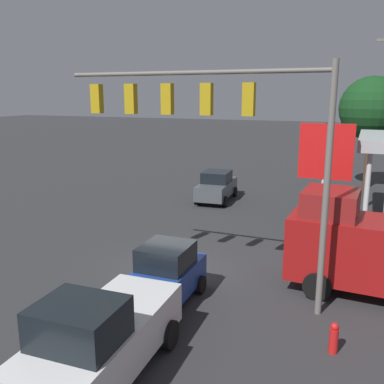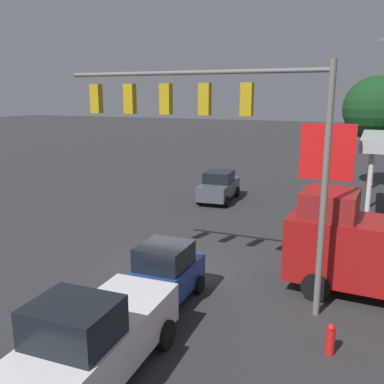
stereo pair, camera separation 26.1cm
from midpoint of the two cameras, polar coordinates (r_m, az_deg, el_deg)
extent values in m
plane|color=#2D2D30|center=(17.15, -3.02, -10.45)|extent=(200.00, 200.00, 0.00)
cylinder|color=slate|center=(13.29, 16.91, -0.32)|extent=(0.20, 0.20, 7.76)
cylinder|color=slate|center=(14.07, -0.87, 15.62)|extent=(8.81, 0.14, 0.14)
cube|color=#B79314|center=(13.41, 7.02, 12.15)|extent=(0.36, 0.28, 1.00)
sphere|color=#FF4141|center=(13.58, 7.27, 13.42)|extent=(0.22, 0.22, 0.22)
sphere|color=#392305|center=(13.58, 7.24, 12.16)|extent=(0.22, 0.22, 0.22)
sphere|color=black|center=(13.59, 7.20, 10.89)|extent=(0.22, 0.22, 0.22)
cube|color=#B79314|center=(13.84, 1.41, 12.26)|extent=(0.36, 0.28, 1.00)
sphere|color=#FF4141|center=(14.01, 1.69, 13.50)|extent=(0.22, 0.22, 0.22)
sphere|color=#392305|center=(14.01, 1.68, 12.27)|extent=(0.22, 0.22, 0.22)
sphere|color=black|center=(14.02, 1.67, 11.04)|extent=(0.22, 0.22, 0.22)
cube|color=#B79314|center=(14.39, -3.83, 12.26)|extent=(0.36, 0.28, 1.00)
sphere|color=#FF4141|center=(14.55, -3.52, 13.46)|extent=(0.22, 0.22, 0.22)
sphere|color=#392305|center=(14.55, -3.50, 12.27)|extent=(0.22, 0.22, 0.22)
sphere|color=black|center=(14.56, -3.49, 11.09)|extent=(0.22, 0.22, 0.22)
cube|color=#B79314|center=(15.04, -8.65, 12.17)|extent=(0.36, 0.28, 1.00)
sphere|color=#FF4141|center=(15.20, -8.32, 13.32)|extent=(0.22, 0.22, 0.22)
sphere|color=#392305|center=(15.20, -8.28, 12.19)|extent=(0.22, 0.22, 0.22)
sphere|color=black|center=(15.20, -8.25, 11.06)|extent=(0.22, 0.22, 0.22)
cube|color=#B79314|center=(15.79, -13.03, 12.02)|extent=(0.36, 0.28, 1.00)
sphere|color=#FF4141|center=(15.94, -12.69, 13.12)|extent=(0.22, 0.22, 0.22)
sphere|color=#392305|center=(15.94, -12.64, 12.05)|extent=(0.22, 0.22, 0.22)
sphere|color=black|center=(15.94, -12.59, 10.97)|extent=(0.22, 0.22, 0.22)
cylinder|color=silver|center=(28.05, 22.13, 2.20)|extent=(0.24, 0.24, 4.10)
cylinder|color=silver|center=(22.49, 21.96, -0.23)|extent=(0.24, 0.24, 4.10)
cylinder|color=silver|center=(21.07, 16.84, 1.26)|extent=(0.24, 0.24, 5.49)
cube|color=red|center=(20.84, 17.10, 5.17)|extent=(2.45, 0.24, 2.59)
cube|color=black|center=(20.97, 17.13, 5.21)|extent=(1.72, 0.04, 0.91)
cube|color=#474C51|center=(27.95, 3.03, 0.45)|extent=(2.13, 4.53, 0.90)
cube|color=black|center=(27.79, 3.05, 2.06)|extent=(1.80, 2.12, 0.70)
cylinder|color=black|center=(26.49, 4.14, -1.27)|extent=(0.27, 0.67, 0.66)
cylinder|color=black|center=(26.97, 0.34, -0.98)|extent=(0.27, 0.67, 0.66)
cylinder|color=black|center=(29.20, 5.49, 0.04)|extent=(0.27, 0.67, 0.66)
cylinder|color=black|center=(29.63, 2.01, 0.29)|extent=(0.27, 0.67, 0.66)
cube|color=navy|center=(14.36, -4.46, -11.98)|extent=(1.75, 3.82, 0.90)
cube|color=black|center=(14.29, -3.99, -8.49)|extent=(1.59, 1.72, 0.76)
cylinder|color=black|center=(13.24, -3.33, -16.44)|extent=(0.23, 0.62, 0.62)
cylinder|color=black|center=(13.98, -10.04, -14.94)|extent=(0.23, 0.62, 0.62)
cylinder|color=black|center=(15.27, 0.65, -12.23)|extent=(0.23, 0.62, 0.62)
cylinder|color=black|center=(15.91, -5.33, -11.20)|extent=(0.23, 0.62, 0.62)
cube|color=maroon|center=(15.50, 17.56, -1.39)|extent=(1.90, 2.20, 0.90)
cylinder|color=black|center=(15.28, 15.83, -12.03)|extent=(0.97, 0.27, 0.96)
cylinder|color=black|center=(17.42, 17.15, -8.96)|extent=(0.97, 0.27, 0.96)
cube|color=silver|center=(11.16, -12.42, -18.98)|extent=(2.18, 5.27, 1.10)
cube|color=black|center=(10.03, -15.58, -16.48)|extent=(1.89, 1.66, 0.90)
cylinder|color=black|center=(12.29, -3.57, -18.47)|extent=(0.25, 0.81, 0.80)
cylinder|color=black|center=(13.14, -12.09, -16.51)|extent=(0.25, 0.81, 0.80)
cylinder|color=#4C331E|center=(33.79, 22.10, 4.00)|extent=(0.36, 0.36, 4.24)
sphere|color=#143D19|center=(33.48, 22.64, 10.27)|extent=(4.53, 4.53, 4.53)
cylinder|color=red|center=(12.65, 17.76, -18.38)|extent=(0.24, 0.24, 0.70)
sphere|color=red|center=(12.44, 17.90, -16.72)|extent=(0.22, 0.22, 0.22)
camera|label=1|loc=(0.13, -90.41, -0.09)|focal=40.00mm
camera|label=2|loc=(0.13, 89.59, 0.09)|focal=40.00mm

